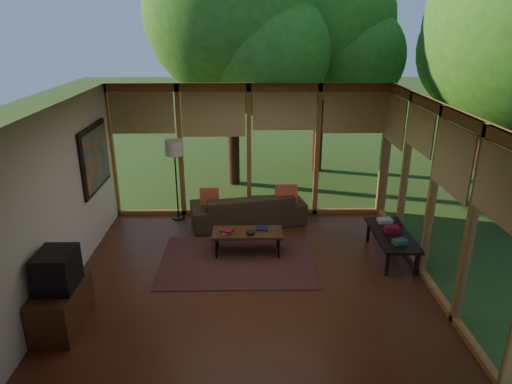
{
  "coord_description": "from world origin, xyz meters",
  "views": [
    {
      "loc": [
        -0.02,
        -6.36,
        3.79
      ],
      "look_at": [
        0.11,
        0.7,
        1.15
      ],
      "focal_mm": 32.0,
      "sensor_mm": 36.0,
      "label": 1
    }
  ],
  "objects_px": {
    "floor_lamp": "(174,152)",
    "coffee_table": "(247,233)",
    "television": "(57,270)",
    "side_console": "(392,236)",
    "media_cabinet": "(62,307)",
    "sofa": "(248,208)"
  },
  "relations": [
    {
      "from": "sofa",
      "to": "floor_lamp",
      "type": "bearing_deg",
      "value": -22.44
    },
    {
      "from": "television",
      "to": "side_console",
      "type": "bearing_deg",
      "value": 20.36
    },
    {
      "from": "coffee_table",
      "to": "side_console",
      "type": "xyz_separation_m",
      "value": [
        2.44,
        -0.17,
        0.02
      ]
    },
    {
      "from": "media_cabinet",
      "to": "side_console",
      "type": "distance_m",
      "value": 5.19
    },
    {
      "from": "sofa",
      "to": "side_console",
      "type": "bearing_deg",
      "value": 137.02
    },
    {
      "from": "floor_lamp",
      "to": "coffee_table",
      "type": "height_order",
      "value": "floor_lamp"
    },
    {
      "from": "television",
      "to": "coffee_table",
      "type": "bearing_deg",
      "value": 39.25
    },
    {
      "from": "side_console",
      "to": "coffee_table",
      "type": "bearing_deg",
      "value": 176.0
    },
    {
      "from": "sofa",
      "to": "floor_lamp",
      "type": "height_order",
      "value": "floor_lamp"
    },
    {
      "from": "sofa",
      "to": "media_cabinet",
      "type": "height_order",
      "value": "sofa"
    },
    {
      "from": "sofa",
      "to": "media_cabinet",
      "type": "xyz_separation_m",
      "value": [
        -2.44,
        -3.26,
        -0.02
      ]
    },
    {
      "from": "media_cabinet",
      "to": "television",
      "type": "xyz_separation_m",
      "value": [
        0.02,
        0.0,
        0.55
      ]
    },
    {
      "from": "media_cabinet",
      "to": "side_console",
      "type": "xyz_separation_m",
      "value": [
        4.87,
        1.8,
        0.11
      ]
    },
    {
      "from": "sofa",
      "to": "side_console",
      "type": "distance_m",
      "value": 2.84
    },
    {
      "from": "coffee_table",
      "to": "side_console",
      "type": "distance_m",
      "value": 2.44
    },
    {
      "from": "television",
      "to": "coffee_table",
      "type": "height_order",
      "value": "television"
    },
    {
      "from": "coffee_table",
      "to": "side_console",
      "type": "bearing_deg",
      "value": -4.0
    },
    {
      "from": "floor_lamp",
      "to": "coffee_table",
      "type": "distance_m",
      "value": 2.34
    },
    {
      "from": "television",
      "to": "side_console",
      "type": "distance_m",
      "value": 5.19
    },
    {
      "from": "floor_lamp",
      "to": "sofa",
      "type": "bearing_deg",
      "value": -10.5
    },
    {
      "from": "sofa",
      "to": "television",
      "type": "xyz_separation_m",
      "value": [
        -2.42,
        -3.26,
        0.53
      ]
    },
    {
      "from": "television",
      "to": "side_console",
      "type": "height_order",
      "value": "television"
    }
  ]
}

